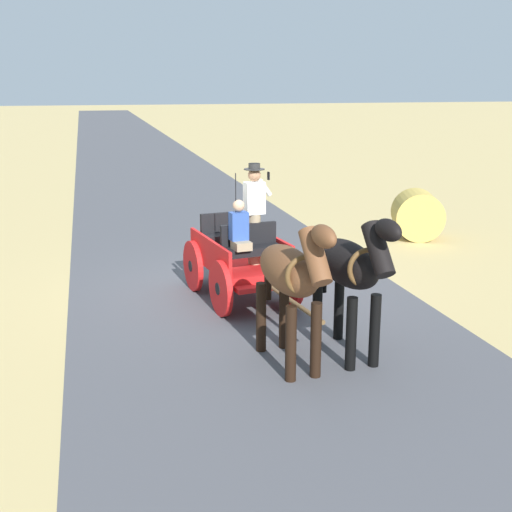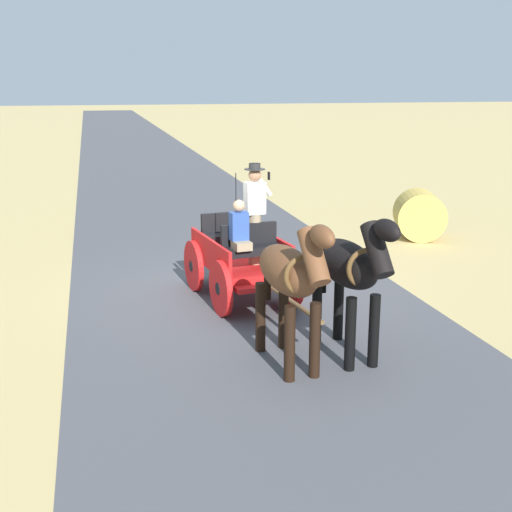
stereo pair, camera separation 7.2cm
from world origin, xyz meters
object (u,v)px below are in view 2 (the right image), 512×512
Objects in this scene: horse_near_side at (350,268)px; hay_bale at (419,215)px; horse_off_side at (290,275)px; horse_drawn_carriage at (242,256)px.

horse_near_side reaches higher than hay_bale.
horse_off_side is 1.84× the size of hay_bale.
horse_off_side is (0.02, 3.06, 0.51)m from horse_drawn_carriage.
horse_drawn_carriage is 6.54m from hay_bale.
horse_off_side is (0.91, 0.13, 0.00)m from horse_near_side.
horse_off_side is at bearing 51.29° from hay_bale.
horse_near_side is 1.00× the size of horse_off_side.
horse_drawn_carriage is at bearing 34.36° from hay_bale.
horse_drawn_carriage is 3.11m from horse_off_side.
hay_bale is at bearing -145.64° from horse_drawn_carriage.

